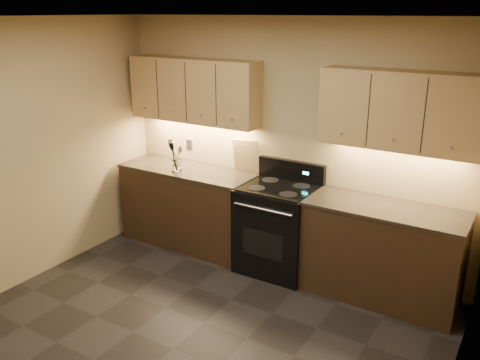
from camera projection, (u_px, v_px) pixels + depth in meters
name	position (u px, v px, depth m)	size (l,w,h in m)	color
floor	(173.00, 349.00, 4.17)	(4.00, 4.00, 0.00)	black
ceiling	(157.00, 18.00, 3.35)	(4.00, 4.00, 0.00)	silver
wall_back	(287.00, 144.00, 5.37)	(4.00, 0.04, 2.60)	tan
wall_left	(0.00, 161.00, 4.76)	(0.04, 4.00, 2.60)	tan
wall_right	(451.00, 271.00, 2.76)	(0.04, 4.00, 2.60)	tan
counter_left	(190.00, 206.00, 5.94)	(1.62, 0.62, 0.93)	black
counter_right	(382.00, 253.00, 4.81)	(1.46, 0.62, 0.93)	black
stove	(278.00, 227.00, 5.34)	(0.76, 0.68, 1.14)	black
upper_cab_left	(194.00, 90.00, 5.64)	(1.60, 0.30, 0.70)	#A38051
upper_cab_right	(400.00, 111.00, 4.50)	(1.44, 0.30, 0.70)	#A38051
outlet_plate	(189.00, 145.00, 6.07)	(0.09, 0.01, 0.12)	#B2B5BA
utensil_crock	(177.00, 165.00, 5.70)	(0.13, 0.13, 0.14)	white
cutting_board	(246.00, 155.00, 5.63)	(0.30, 0.02, 0.38)	tan
wooden_spoon	(173.00, 157.00, 5.67)	(0.06, 0.06, 0.28)	tan
black_spoon	(176.00, 156.00, 5.67)	(0.06, 0.06, 0.32)	black
steel_spatula	(179.00, 155.00, 5.65)	(0.08, 0.08, 0.34)	silver
steel_skimmer	(178.00, 156.00, 5.63)	(0.09, 0.09, 0.34)	silver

